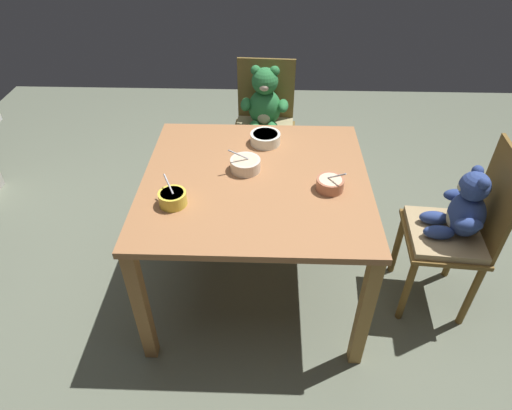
# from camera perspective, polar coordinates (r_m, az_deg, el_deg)

# --- Properties ---
(ground_plane) EXTENTS (5.20, 5.20, 0.04)m
(ground_plane) POSITION_cam_1_polar(r_m,az_deg,el_deg) (2.56, -0.04, -10.17)
(ground_plane) COLOR #646B59
(dining_table) EXTENTS (1.06, 1.03, 0.72)m
(dining_table) POSITION_cam_1_polar(r_m,az_deg,el_deg) (2.12, -0.04, 1.46)
(dining_table) COLOR #A06A41
(dining_table) RESTS_ON ground_plane
(teddy_chair_near_right) EXTENTS (0.40, 0.42, 0.93)m
(teddy_chair_near_right) POSITION_cam_1_polar(r_m,az_deg,el_deg) (2.31, 24.86, -1.91)
(teddy_chair_near_right) COLOR brown
(teddy_chair_near_right) RESTS_ON ground_plane
(teddy_chair_far_center) EXTENTS (0.43, 0.42, 0.88)m
(teddy_chair_far_center) POSITION_cam_1_polar(r_m,az_deg,el_deg) (2.96, 1.09, 11.81)
(teddy_chair_far_center) COLOR brown
(teddy_chair_far_center) RESTS_ON ground_plane
(porridge_bowl_yellow_near_left) EXTENTS (0.12, 0.12, 0.12)m
(porridge_bowl_yellow_near_left) POSITION_cam_1_polar(r_m,az_deg,el_deg) (1.92, -10.78, 0.89)
(porridge_bowl_yellow_near_left) COLOR yellow
(porridge_bowl_yellow_near_left) RESTS_ON dining_table
(porridge_bowl_terracotta_near_right) EXTENTS (0.13, 0.13, 0.12)m
(porridge_bowl_terracotta_near_right) POSITION_cam_1_polar(r_m,az_deg,el_deg) (2.00, 9.59, 2.72)
(porridge_bowl_terracotta_near_right) COLOR #B56E4F
(porridge_bowl_terracotta_near_right) RESTS_ON dining_table
(porridge_bowl_white_far_center) EXTENTS (0.16, 0.16, 0.06)m
(porridge_bowl_white_far_center) POSITION_cam_1_polar(r_m,az_deg,el_deg) (2.31, 1.22, 8.66)
(porridge_bowl_white_far_center) COLOR silver
(porridge_bowl_white_far_center) RESTS_ON dining_table
(porridge_bowl_cream_center) EXTENTS (0.15, 0.14, 0.13)m
(porridge_bowl_cream_center) POSITION_cam_1_polar(r_m,az_deg,el_deg) (2.10, -1.40, 5.29)
(porridge_bowl_cream_center) COLOR beige
(porridge_bowl_cream_center) RESTS_ON dining_table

